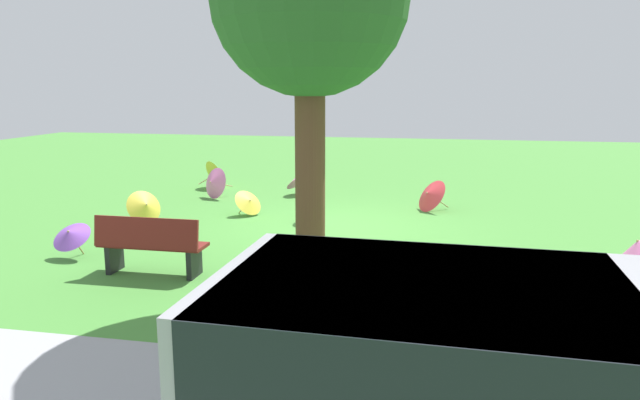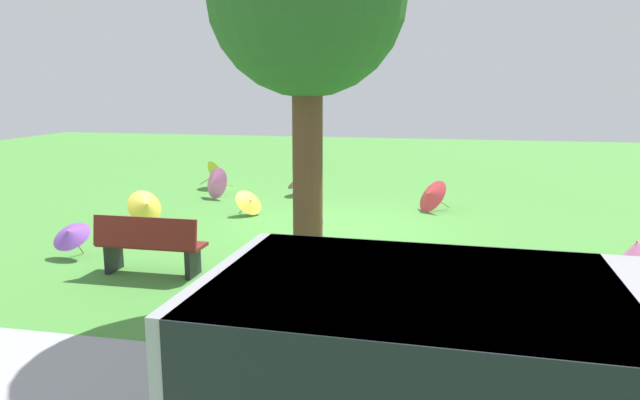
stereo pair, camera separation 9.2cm
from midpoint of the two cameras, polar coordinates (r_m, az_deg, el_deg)
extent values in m
plane|color=#478C38|center=(11.64, 1.83, -2.66)|extent=(40.00, 40.00, 0.00)
cube|color=#99999E|center=(4.19, 22.82, -17.01)|extent=(4.65, 2.02, 1.35)
cube|color=black|center=(3.96, 9.78, -11.52)|extent=(2.63, 1.99, 0.55)
cylinder|color=black|center=(5.27, 2.39, -15.88)|extent=(0.77, 0.24, 0.76)
cube|color=maroon|center=(9.06, -15.67, -4.14)|extent=(1.60, 0.45, 0.05)
cube|color=maroon|center=(8.84, -16.34, -3.05)|extent=(1.60, 0.11, 0.45)
cube|color=black|center=(9.43, -19.06, -5.16)|extent=(0.08, 0.41, 0.45)
cube|color=black|center=(8.85, -11.90, -5.84)|extent=(0.08, 0.41, 0.45)
cylinder|color=brown|center=(7.37, -0.84, 1.52)|extent=(0.38, 0.38, 3.08)
cylinder|color=tan|center=(12.69, -16.71, -0.93)|extent=(0.28, 0.21, 0.20)
cone|color=yellow|center=(12.47, -16.29, -0.52)|extent=(0.81, 0.87, 0.70)
sphere|color=tan|center=(12.40, -16.16, -0.40)|extent=(0.06, 0.06, 0.05)
cylinder|color=tan|center=(12.89, -7.15, -0.75)|extent=(0.29, 0.18, 0.28)
cone|color=yellow|center=(12.71, -6.62, -0.14)|extent=(0.74, 0.79, 0.54)
sphere|color=tan|center=(12.68, -6.51, -0.01)|extent=(0.06, 0.06, 0.05)
cone|color=pink|center=(9.37, 28.82, -3.98)|extent=(0.89, 0.93, 0.61)
sphere|color=tan|center=(9.35, 28.58, -3.55)|extent=(0.05, 0.04, 0.05)
cylinder|color=tan|center=(13.46, 11.81, -0.19)|extent=(0.40, 0.28, 0.31)
cone|color=#D8383F|center=(13.27, 10.81, 0.51)|extent=(0.91, 0.97, 0.75)
sphere|color=tan|center=(13.23, 10.58, 0.67)|extent=(0.06, 0.06, 0.05)
cylinder|color=tan|center=(10.46, -22.13, -4.05)|extent=(0.05, 0.26, 0.36)
cone|color=purple|center=(10.29, -22.78, -3.02)|extent=(0.66, 0.63, 0.46)
sphere|color=tan|center=(10.24, -22.94, -2.76)|extent=(0.04, 0.05, 0.05)
cylinder|color=tan|center=(14.94, -8.95, 1.48)|extent=(0.29, 0.45, 0.16)
cone|color=pink|center=(14.73, -10.01, 1.67)|extent=(0.85, 0.72, 0.79)
sphere|color=tan|center=(14.68, -10.28, 1.71)|extent=(0.05, 0.06, 0.04)
cylinder|color=tan|center=(11.97, -1.17, -1.30)|extent=(0.34, 0.15, 0.23)
cone|color=purple|center=(11.97, -0.08, -0.61)|extent=(0.70, 0.83, 0.67)
sphere|color=tan|center=(11.98, 0.19, -0.44)|extent=(0.06, 0.05, 0.05)
cylinder|color=tan|center=(16.09, -10.57, 1.98)|extent=(0.34, 0.42, 0.23)
cone|color=yellow|center=(16.23, -9.57, 2.57)|extent=(0.92, 0.86, 0.81)
sphere|color=tan|center=(16.26, -9.34, 2.71)|extent=(0.06, 0.06, 0.05)
cylinder|color=tan|center=(14.91, -1.48, 1.07)|extent=(0.27, 0.15, 0.34)
cone|color=pink|center=(14.98, -2.00, 1.95)|extent=(0.80, 0.82, 0.50)
sphere|color=tan|center=(15.00, -2.11, 2.15)|extent=(0.06, 0.06, 0.05)
camera|label=1|loc=(0.05, -89.77, 0.05)|focal=33.10mm
camera|label=2|loc=(0.05, 90.23, -0.05)|focal=33.10mm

